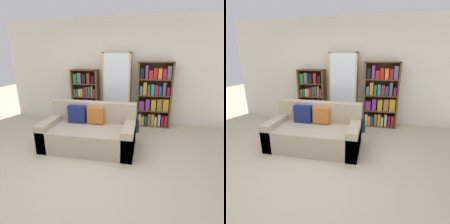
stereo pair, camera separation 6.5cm
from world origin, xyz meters
TOP-DOWN VIEW (x-y plane):
  - ground_plane at (0.00, 0.00)m, footprint 16.00×16.00m
  - wall_back at (0.00, 2.36)m, footprint 6.13×0.06m
  - couch at (-0.25, 0.75)m, footprint 1.77×0.91m
  - bookshelf_left at (-0.80, 2.15)m, footprint 0.71×0.32m
  - display_cabinet at (0.07, 2.14)m, footprint 0.69×0.36m
  - bookshelf_right at (1.01, 2.15)m, footprint 0.84×0.32m
  - wine_bottle at (0.64, 1.62)m, footprint 0.09×0.09m

SIDE VIEW (x-z plane):
  - ground_plane at x=0.00m, z-range 0.00..0.00m
  - wine_bottle at x=0.64m, z-range -0.03..0.33m
  - couch at x=-0.25m, z-range -0.13..0.72m
  - bookshelf_left at x=-0.80m, z-range -0.02..1.40m
  - bookshelf_right at x=1.01m, z-range -0.04..1.59m
  - display_cabinet at x=0.07m, z-range -0.01..1.84m
  - wall_back at x=0.00m, z-range 0.00..2.70m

